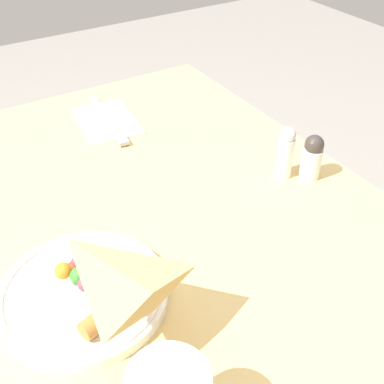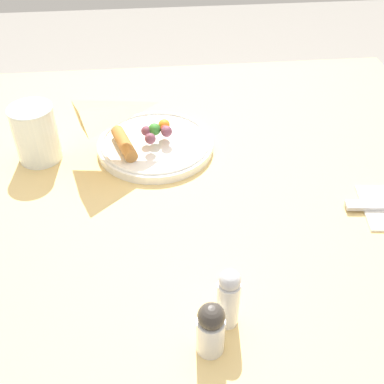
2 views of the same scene
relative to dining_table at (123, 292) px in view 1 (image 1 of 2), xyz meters
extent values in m
cube|color=#DBB770|center=(0.00, 0.00, 0.10)|extent=(1.00, 0.86, 0.03)
cube|color=#382D23|center=(0.45, -0.38, -0.28)|extent=(0.06, 0.06, 0.73)
cylinder|color=white|center=(-0.08, 0.08, 0.12)|extent=(0.22, 0.22, 0.02)
torus|color=white|center=(-0.08, 0.08, 0.13)|extent=(0.21, 0.21, 0.01)
pyramid|color=#E0B266|center=(-0.06, 0.08, 0.14)|extent=(0.17, 0.14, 0.02)
cylinder|color=#B77A3D|center=(-0.13, 0.06, 0.14)|extent=(0.05, 0.10, 0.02)
sphere|color=#388433|center=(-0.08, 0.08, 0.16)|extent=(0.02, 0.02, 0.02)
sphere|color=#7A4256|center=(-0.09, 0.08, 0.16)|extent=(0.02, 0.02, 0.02)
sphere|color=#7A4256|center=(-0.05, 0.07, 0.16)|extent=(0.02, 0.02, 0.02)
sphere|color=red|center=(-0.06, 0.08, 0.16)|extent=(0.02, 0.02, 0.02)
sphere|color=#7A4256|center=(-0.09, 0.05, 0.16)|extent=(0.02, 0.02, 0.02)
sphere|color=orange|center=(-0.06, 0.10, 0.16)|extent=(0.02, 0.02, 0.02)
torus|color=white|center=(-0.29, 0.07, 0.22)|extent=(0.08, 0.08, 0.00)
cube|color=white|center=(0.33, -0.13, 0.12)|extent=(0.17, 0.13, 0.00)
cube|color=#B2B2B7|center=(0.27, -0.13, 0.12)|extent=(0.08, 0.03, 0.01)
cube|color=silver|center=(0.38, -0.14, 0.12)|extent=(0.14, 0.03, 0.00)
ellipsoid|color=silver|center=(0.44, -0.14, 0.12)|extent=(0.02, 0.02, 0.00)
cylinder|color=silver|center=(0.00, -0.32, 0.15)|extent=(0.03, 0.03, 0.07)
sphere|color=silver|center=(0.00, -0.32, 0.20)|extent=(0.03, 0.03, 0.03)
cylinder|color=silver|center=(-0.03, -0.35, 0.14)|extent=(0.03, 0.03, 0.06)
sphere|color=#38332D|center=(-0.03, -0.35, 0.18)|extent=(0.03, 0.03, 0.03)
camera|label=1|loc=(-0.50, 0.18, 0.60)|focal=45.00mm
camera|label=2|loc=(-0.08, -0.68, 0.65)|focal=45.00mm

